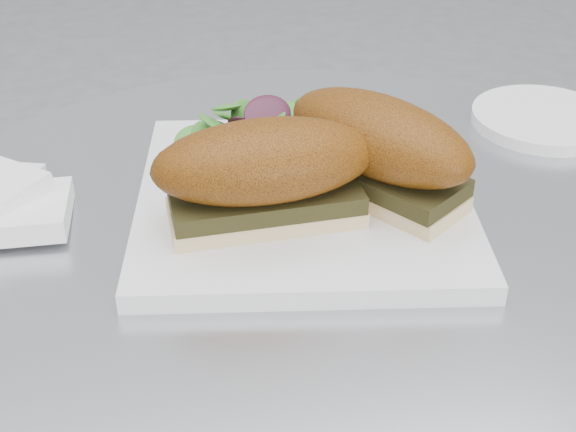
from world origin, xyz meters
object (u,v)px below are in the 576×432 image
at_px(plate, 303,199).
at_px(sandwich_left, 265,172).
at_px(sandwich_right, 378,146).
at_px(saucer, 543,119).

bearing_deg(plate, sandwich_left, -138.30).
bearing_deg(sandwich_left, plate, 43.05).
bearing_deg(sandwich_right, plate, -140.66).
relative_size(sandwich_left, sandwich_right, 0.94).
bearing_deg(sandwich_left, sandwich_right, 11.39).
bearing_deg(sandwich_left, saucer, 23.26).
xyz_separation_m(sandwich_right, saucer, (0.21, 0.11, -0.05)).
bearing_deg(plate, sandwich_right, -18.18).
distance_m(plate, sandwich_right, 0.08).
distance_m(plate, sandwich_left, 0.07).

